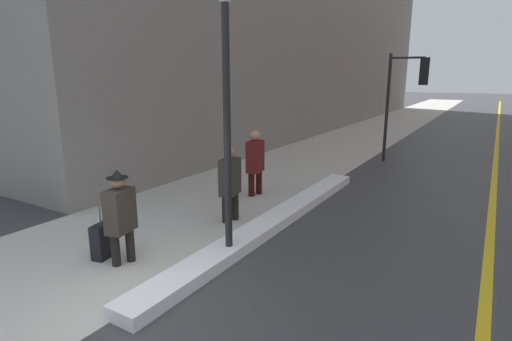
% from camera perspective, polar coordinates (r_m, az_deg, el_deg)
% --- Properties ---
extents(ground_plane, '(160.00, 160.00, 0.00)m').
position_cam_1_polar(ground_plane, '(5.73, -18.47, -18.93)').
color(ground_plane, '#38383A').
extents(sidewalk_slab, '(4.00, 80.00, 0.01)m').
position_cam_1_polar(sidewalk_slab, '(19.19, 12.96, 4.02)').
color(sidewalk_slab, '#B2AFA8').
rests_on(sidewalk_slab, ground).
extents(road_centre_stripe, '(0.16, 80.00, 0.00)m').
position_cam_1_polar(road_centre_stripe, '(18.28, 31.09, 1.97)').
color(road_centre_stripe, gold).
rests_on(road_centre_stripe, ground).
extents(snow_bank_curb, '(0.54, 8.06, 0.20)m').
position_cam_1_polar(snow_bank_curb, '(8.30, 2.71, -7.11)').
color(snow_bank_curb, white).
rests_on(snow_bank_curb, ground).
extents(lamp_post, '(0.28, 0.28, 4.32)m').
position_cam_1_polar(lamp_post, '(6.31, -4.22, 9.95)').
color(lamp_post, black).
rests_on(lamp_post, ground).
extents(traffic_light_near, '(1.31, 0.42, 3.76)m').
position_cam_1_polar(traffic_light_near, '(14.90, 21.11, 11.37)').
color(traffic_light_near, black).
rests_on(traffic_light_near, ground).
extents(pedestrian_in_fedora, '(0.38, 0.54, 1.59)m').
position_cam_1_polar(pedestrian_in_fedora, '(6.73, -18.84, -5.84)').
color(pedestrian_in_fedora, black).
rests_on(pedestrian_in_fedora, ground).
extents(pedestrian_trailing, '(0.40, 0.57, 1.60)m').
position_cam_1_polar(pedestrian_trailing, '(8.26, -3.74, -1.47)').
color(pedestrian_trailing, black).
rests_on(pedestrian_trailing, ground).
extents(pedestrian_nearside, '(0.42, 0.78, 1.68)m').
position_cam_1_polar(pedestrian_nearside, '(10.09, -0.09, 1.52)').
color(pedestrian_nearside, '#340C0C').
rests_on(pedestrian_nearside, ground).
extents(rolling_suitcase, '(0.29, 0.40, 0.95)m').
position_cam_1_polar(rolling_suitcase, '(7.24, -21.10, -9.46)').
color(rolling_suitcase, black).
rests_on(rolling_suitcase, ground).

